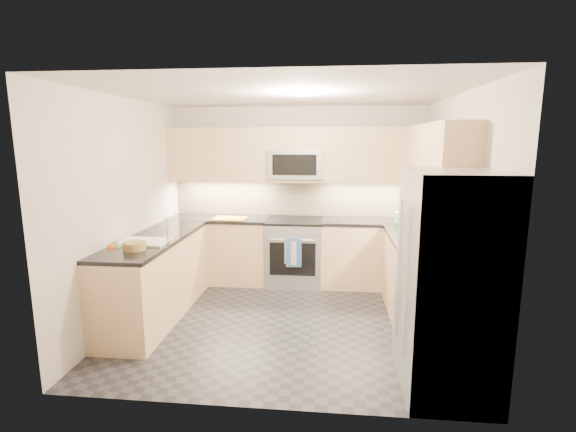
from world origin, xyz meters
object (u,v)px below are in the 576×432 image
Objects in this scene: refrigerator at (449,283)px; fruit_basket at (134,246)px; cutting_board at (230,218)px; utensil_bowl at (403,217)px; microwave at (296,164)px; gas_range at (295,252)px.

fruit_basket is at bearing 168.47° from refrigerator.
refrigerator is 3.32m from cutting_board.
refrigerator is at bearing -11.53° from fruit_basket.
cutting_board is 2.05× the size of fruit_basket.
cutting_board is at bearing -179.90° from utensil_bowl.
fruit_basket is at bearing -126.79° from microwave.
gas_range is 3.71× the size of utensil_bowl.
cutting_board is at bearing 72.30° from fruit_basket.
cutting_board is (-0.91, -0.09, 0.49)m from gas_range.
gas_range is 1.03m from cutting_board.
microwave is 1.64m from utensil_bowl.
microwave is (0.00, 0.12, 1.24)m from gas_range.
refrigerator is at bearing -60.38° from microwave.
utensil_bowl is (1.48, -0.21, -0.69)m from microwave.
microwave is at bearing 90.00° from gas_range.
gas_range is 1.58m from utensil_bowl.
gas_range is at bearing -90.00° from microwave.
cutting_board is (-0.91, -0.21, -0.75)m from microwave.
refrigerator is (1.45, -2.55, -0.80)m from microwave.
fruit_basket is (-2.91, 0.59, 0.08)m from refrigerator.
cutting_board is at bearing -166.85° from microwave.
refrigerator is 2.35m from utensil_bowl.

